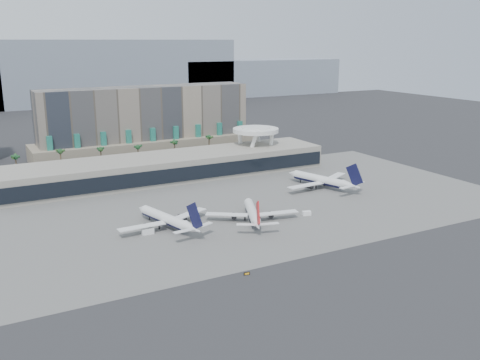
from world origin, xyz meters
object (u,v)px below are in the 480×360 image
airliner_right (322,180)px  service_vehicle_b (307,213)px  airliner_centre (253,213)px  service_vehicle_a (148,231)px  airliner_left (167,219)px  taxiway_sign (247,274)px

airliner_right → service_vehicle_b: size_ratio=12.42×
airliner_centre → service_vehicle_a: 41.96m
airliner_left → airliner_centre: size_ratio=1.11×
airliner_left → airliner_right: bearing=-2.2°
airliner_left → service_vehicle_a: (-8.84, -3.04, -2.48)m
airliner_centre → airliner_right: size_ratio=0.85×
airliner_right → service_vehicle_a: bearing=176.1°
airliner_left → airliner_centre: airliner_left is taller
airliner_centre → taxiway_sign: (-26.40, -43.21, -2.89)m
airliner_left → service_vehicle_b: airliner_left is taller
airliner_centre → taxiway_sign: airliner_centre is taller
airliner_left → airliner_right: airliner_right is taller
airliner_right → airliner_centre: bearing=-170.1°
service_vehicle_b → taxiway_sign: size_ratio=1.69×
service_vehicle_a → taxiway_sign: 50.73m
airliner_centre → service_vehicle_b: 23.51m
service_vehicle_a → service_vehicle_b: size_ratio=1.31×
service_vehicle_b → taxiway_sign: bearing=-126.6°
airliner_left → airliner_centre: 33.76m
airliner_left → airliner_centre: (32.74, -8.23, -0.22)m
airliner_right → taxiway_sign: airliner_right is taller
airliner_left → service_vehicle_a: size_ratio=9.00×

